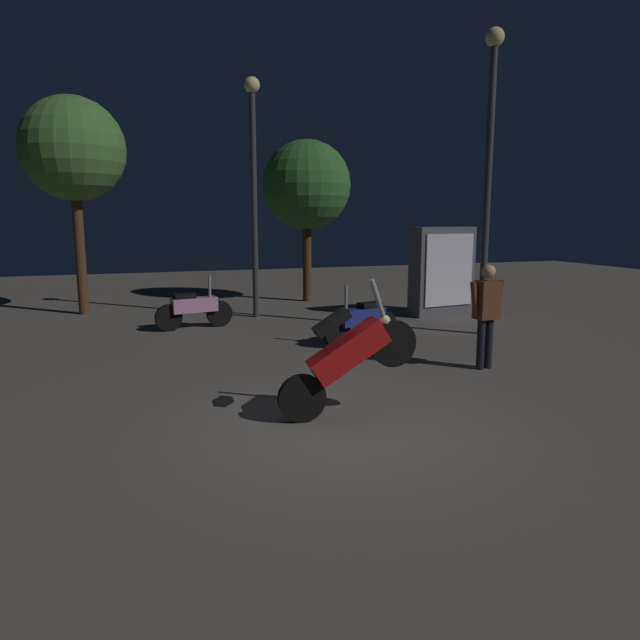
# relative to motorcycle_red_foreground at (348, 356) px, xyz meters

# --- Properties ---
(ground_plane) EXTENTS (40.00, 40.00, 0.00)m
(ground_plane) POSITION_rel_motorcycle_red_foreground_xyz_m (-0.15, -0.25, -0.74)
(ground_plane) COLOR #605951
(motorcycle_red_foreground) EXTENTS (1.66, 0.36, 1.63)m
(motorcycle_red_foreground) POSITION_rel_motorcycle_red_foreground_xyz_m (0.00, 0.00, 0.00)
(motorcycle_red_foreground) COLOR black
(motorcycle_red_foreground) RESTS_ON ground_plane
(motorcycle_pink_parked_left) EXTENTS (1.65, 0.47, 1.11)m
(motorcycle_pink_parked_left) POSITION_rel_motorcycle_red_foreground_xyz_m (-1.00, 6.24, -0.31)
(motorcycle_pink_parked_left) COLOR black
(motorcycle_pink_parked_left) RESTS_ON ground_plane
(motorcycle_blue_parked_right) EXTENTS (1.63, 0.53, 1.11)m
(motorcycle_blue_parked_right) POSITION_rel_motorcycle_red_foreground_xyz_m (1.76, 3.75, -0.31)
(motorcycle_blue_parked_right) COLOR black
(motorcycle_blue_parked_right) RESTS_ON ground_plane
(person_rider_beside) EXTENTS (0.67, 0.28, 1.62)m
(person_rider_beside) POSITION_rel_motorcycle_red_foreground_xyz_m (2.85, 1.42, 0.22)
(person_rider_beside) COLOR black
(person_rider_beside) RESTS_ON ground_plane
(streetlamp_near) EXTENTS (0.36, 0.36, 5.39)m
(streetlamp_near) POSITION_rel_motorcycle_red_foreground_xyz_m (0.57, 7.29, 2.64)
(streetlamp_near) COLOR #38383D
(streetlamp_near) RESTS_ON ground_plane
(streetlamp_far) EXTENTS (0.36, 0.36, 5.81)m
(streetlamp_far) POSITION_rel_motorcycle_red_foreground_xyz_m (4.42, 3.83, 2.87)
(streetlamp_far) COLOR #38383D
(streetlamp_far) RESTS_ON ground_plane
(tree_center_bg) EXTENTS (2.40, 2.40, 5.09)m
(tree_center_bg) POSITION_rel_motorcycle_red_foreground_xyz_m (-3.31, 9.07, 3.12)
(tree_center_bg) COLOR #4C331E
(tree_center_bg) RESTS_ON ground_plane
(tree_right_bg) EXTENTS (2.41, 2.41, 4.40)m
(tree_right_bg) POSITION_rel_motorcycle_red_foreground_xyz_m (2.52, 9.44, 2.43)
(tree_right_bg) COLOR #4C331E
(tree_right_bg) RESTS_ON ground_plane
(kiosk_billboard) EXTENTS (1.65, 0.73, 2.10)m
(kiosk_billboard) POSITION_rel_motorcycle_red_foreground_xyz_m (4.85, 6.13, 0.31)
(kiosk_billboard) COLOR #595960
(kiosk_billboard) RESTS_ON ground_plane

